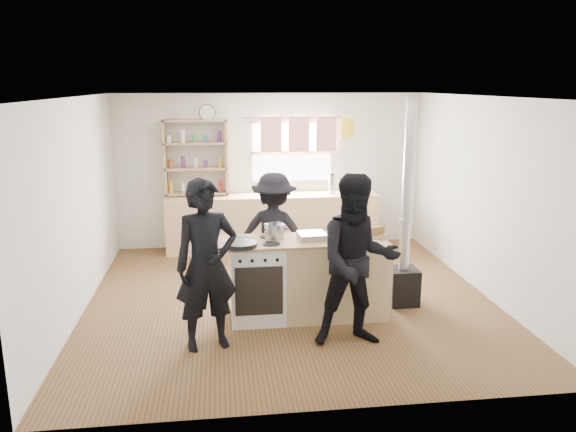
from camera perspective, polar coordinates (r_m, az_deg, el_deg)
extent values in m
cube|color=brown|center=(7.17, 0.20, -8.43)|extent=(5.00, 5.00, 0.01)
cube|color=#D6AE81|center=(9.13, -1.57, -0.62)|extent=(3.40, 0.55, 0.90)
cube|color=tan|center=(9.11, -9.20, 2.31)|extent=(1.00, 0.28, 0.03)
cube|color=tan|center=(9.04, -9.30, 4.79)|extent=(1.00, 0.28, 0.03)
cube|color=tan|center=(8.99, -9.39, 7.31)|extent=(1.00, 0.28, 0.03)
cube|color=tan|center=(8.96, -9.48, 9.54)|extent=(1.00, 0.28, 0.03)
cube|color=tan|center=(9.05, -12.39, 5.72)|extent=(0.04, 0.28, 1.20)
cube|color=tan|center=(9.01, -6.27, 5.92)|extent=(0.04, 0.28, 1.20)
cylinder|color=silver|center=(9.14, 4.45, 3.24)|extent=(0.10, 0.10, 0.31)
cube|color=white|center=(6.45, -3.16, -6.65)|extent=(0.60, 0.60, 0.90)
cube|color=tan|center=(6.57, 4.75, -6.31)|extent=(1.20, 0.60, 0.90)
cube|color=tan|center=(6.35, 0.84, -2.55)|extent=(1.84, 0.64, 0.03)
cylinder|color=black|center=(6.09, -4.77, -2.91)|extent=(0.47, 0.47, 0.05)
cylinder|color=#395E20|center=(6.08, -4.77, -2.78)|extent=(0.31, 0.31, 0.02)
cube|color=silver|center=(6.37, 2.45, -2.04)|extent=(0.32, 0.31, 0.07)
cube|color=brown|center=(6.36, 2.46, -1.86)|extent=(0.27, 0.26, 0.02)
cylinder|color=#B9B9BC|center=(6.38, -1.39, -1.62)|extent=(0.23, 0.23, 0.15)
cylinder|color=#B9B9BC|center=(6.36, -1.40, -0.90)|extent=(0.23, 0.23, 0.01)
sphere|color=black|center=(6.35, -1.40, -0.78)|extent=(0.03, 0.03, 0.03)
cylinder|color=silver|center=(6.44, 5.40, -1.47)|extent=(0.26, 0.26, 0.17)
cylinder|color=silver|center=(6.42, 5.42, -0.68)|extent=(0.27, 0.27, 0.01)
sphere|color=black|center=(6.41, 5.42, -0.56)|extent=(0.03, 0.03, 0.03)
cube|color=tan|center=(6.56, 8.74, -1.97)|extent=(0.34, 0.30, 0.02)
cube|color=olive|center=(6.54, 8.76, -1.46)|extent=(0.25, 0.19, 0.10)
cube|color=black|center=(7.08, 11.56, -7.00)|extent=(0.35, 0.35, 0.45)
cylinder|color=#ADADB2|center=(6.76, 12.05, 2.99)|extent=(0.12, 0.12, 2.05)
imported|color=black|center=(5.70, -8.28, -4.98)|extent=(0.73, 0.57, 1.76)
imported|color=black|center=(5.75, 7.09, -4.59)|extent=(0.88, 0.69, 1.79)
imported|color=black|center=(7.20, -1.42, -1.74)|extent=(1.13, 0.85, 1.56)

